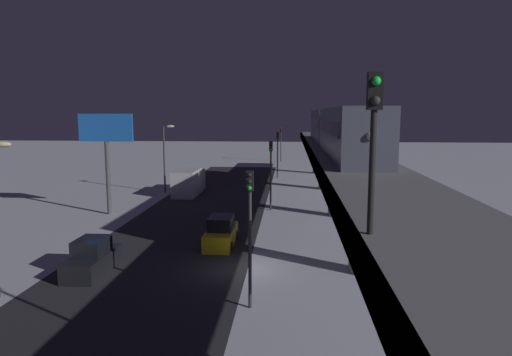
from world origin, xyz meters
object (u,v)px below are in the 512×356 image
object	(u,v)px
box_truck	(189,182)
traffic_light_far	(278,148)
traffic_light_mid	(271,165)
commercial_billboard	(106,138)
sedan_yellow	(221,233)
sedan_black	(92,259)
traffic_light_distant	(281,139)
traffic_light_near	(250,219)
subway_train	(336,127)
rail_signal	(374,125)

from	to	relation	value
box_truck	traffic_light_far	size ratio (longest dim) A/B	1.16
box_truck	traffic_light_mid	bearing A→B (deg)	140.09
traffic_light_mid	commercial_billboard	size ratio (longest dim) A/B	0.72
sedan_yellow	sedan_black	world-z (taller)	same
box_truck	traffic_light_distant	size ratio (longest dim) A/B	1.16
traffic_light_near	commercial_billboard	bearing A→B (deg)	-52.82
subway_train	rail_signal	xyz separation A→B (m)	(2.03, 30.52, 0.95)
commercial_billboard	sedan_black	bearing A→B (deg)	108.68
traffic_light_near	traffic_light_far	distance (m)	43.32
box_truck	commercial_billboard	world-z (taller)	commercial_billboard
subway_train	traffic_light_mid	xyz separation A→B (m)	(5.84, 0.21, -3.49)
traffic_light_near	traffic_light_far	world-z (taller)	same
subway_train	traffic_light_near	distance (m)	22.91
traffic_light_far	commercial_billboard	bearing A→B (deg)	59.66
rail_signal	traffic_light_near	distance (m)	10.44
sedan_black	traffic_light_near	xyz separation A→B (m)	(-9.30, 4.04, 3.40)
sedan_black	traffic_light_mid	distance (m)	20.21
traffic_light_far	traffic_light_distant	distance (m)	21.66
rail_signal	commercial_billboard	bearing A→B (deg)	-56.62
traffic_light_mid	traffic_light_distant	size ratio (longest dim) A/B	1.00
rail_signal	box_truck	world-z (taller)	rail_signal
commercial_billboard	subway_train	bearing A→B (deg)	-171.52
sedan_black	traffic_light_near	world-z (taller)	traffic_light_near
traffic_light_near	traffic_light_distant	distance (m)	64.99
traffic_light_mid	traffic_light_far	xyz separation A→B (m)	(0.00, -21.66, 0.00)
subway_train	rail_signal	world-z (taller)	rail_signal
traffic_light_far	traffic_light_distant	world-z (taller)	same
traffic_light_near	subway_train	bearing A→B (deg)	-104.95
subway_train	traffic_light_mid	size ratio (longest dim) A/B	5.76
traffic_light_mid	commercial_billboard	xyz separation A→B (m)	(14.31, 2.79, 2.63)
sedan_black	traffic_light_distant	world-z (taller)	traffic_light_distant
box_truck	sedan_yellow	bearing A→B (deg)	108.71
traffic_light_near	traffic_light_distant	bearing A→B (deg)	-90.00
traffic_light_distant	traffic_light_near	bearing A→B (deg)	90.00
sedan_yellow	box_truck	xyz separation A→B (m)	(6.60, -19.49, 0.56)
rail_signal	commercial_billboard	xyz separation A→B (m)	(18.13, -27.52, -1.81)
traffic_light_mid	traffic_light_far	world-z (taller)	same
traffic_light_near	traffic_light_mid	xyz separation A→B (m)	(0.00, -21.66, 0.00)
rail_signal	traffic_light_mid	xyz separation A→B (m)	(3.81, -30.31, -4.44)
subway_train	traffic_light_mid	bearing A→B (deg)	2.09
rail_signal	sedan_yellow	distance (m)	21.42
traffic_light_mid	commercial_billboard	distance (m)	14.82
traffic_light_near	sedan_black	bearing A→B (deg)	-23.49
commercial_billboard	rail_signal	bearing A→B (deg)	123.38
traffic_light_near	traffic_light_distant	xyz separation A→B (m)	(0.00, -64.99, 0.00)
sedan_yellow	box_truck	bearing A→B (deg)	108.71
sedan_black	rail_signal	bearing A→B (deg)	135.94
box_truck	sedan_black	bearing A→B (deg)	90.45
traffic_light_near	traffic_light_distant	size ratio (longest dim) A/B	1.00
rail_signal	commercial_billboard	distance (m)	33.00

